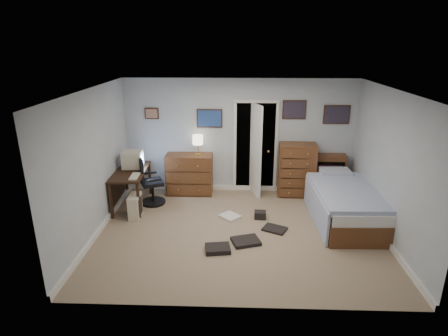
# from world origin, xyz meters

# --- Properties ---
(floor) EXTENTS (5.00, 4.00, 0.02)m
(floor) POSITION_xyz_m (0.00, 0.00, -0.01)
(floor) COLOR gray
(floor) RESTS_ON ground
(computer_desk) EXTENTS (0.66, 1.33, 0.75)m
(computer_desk) POSITION_xyz_m (-2.29, 1.07, 0.58)
(computer_desk) COLOR #321A10
(computer_desk) RESTS_ON floor
(crt_monitor) EXTENTS (0.41, 0.38, 0.36)m
(crt_monitor) POSITION_xyz_m (-2.18, 1.23, 0.94)
(crt_monitor) COLOR beige
(crt_monitor) RESTS_ON computer_desk
(keyboard) EXTENTS (0.17, 0.41, 0.02)m
(keyboard) POSITION_xyz_m (-2.02, 0.73, 0.76)
(keyboard) COLOR beige
(keyboard) RESTS_ON computer_desk
(pc_tower) EXTENTS (0.23, 0.43, 0.45)m
(pc_tower) POSITION_xyz_m (-2.00, 0.53, 0.23)
(pc_tower) COLOR beige
(pc_tower) RESTS_ON floor
(office_chair) EXTENTS (0.65, 0.65, 1.02)m
(office_chair) POSITION_xyz_m (-1.85, 1.15, 0.39)
(office_chair) COLOR black
(office_chair) RESTS_ON floor
(media_stack) EXTENTS (0.16, 0.16, 0.79)m
(media_stack) POSITION_xyz_m (-2.32, 2.24, 0.39)
(media_stack) COLOR maroon
(media_stack) RESTS_ON floor
(low_dresser) EXTENTS (1.01, 0.51, 0.89)m
(low_dresser) POSITION_xyz_m (-1.10, 1.77, 0.45)
(low_dresser) COLOR brown
(low_dresser) RESTS_ON floor
(table_lamp) EXTENTS (0.22, 0.22, 0.43)m
(table_lamp) POSITION_xyz_m (-0.90, 1.78, 1.21)
(table_lamp) COLOR gold
(table_lamp) RESTS_ON low_dresser
(doorway) EXTENTS (0.96, 1.12, 2.05)m
(doorway) POSITION_xyz_m (0.35, 2.27, 1.00)
(doorway) COLOR black
(doorway) RESTS_ON floor
(tall_dresser) EXTENTS (0.82, 0.52, 1.16)m
(tall_dresser) POSITION_xyz_m (1.25, 1.75, 0.58)
(tall_dresser) COLOR brown
(tall_dresser) RESTS_ON floor
(headboard_bookcase) EXTENTS (1.00, 0.28, 0.90)m
(headboard_bookcase) POSITION_xyz_m (1.81, 1.86, 0.48)
(headboard_bookcase) COLOR brown
(headboard_bookcase) RESTS_ON floor
(bed) EXTENTS (1.22, 2.21, 0.72)m
(bed) POSITION_xyz_m (1.98, 0.57, 0.34)
(bed) COLOR brown
(bed) RESTS_ON floor
(wall_posters) EXTENTS (4.38, 0.04, 0.60)m
(wall_posters) POSITION_xyz_m (0.57, 1.98, 1.75)
(wall_posters) COLOR #331E11
(wall_posters) RESTS_ON floor
(floor_clutter) EXTENTS (1.46, 1.61, 0.14)m
(floor_clutter) POSITION_xyz_m (0.06, -0.10, 0.04)
(floor_clutter) COLOR black
(floor_clutter) RESTS_ON floor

